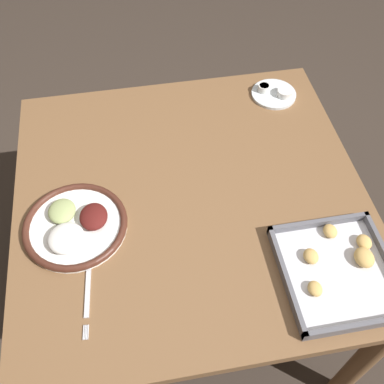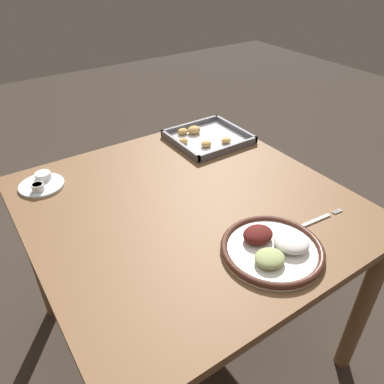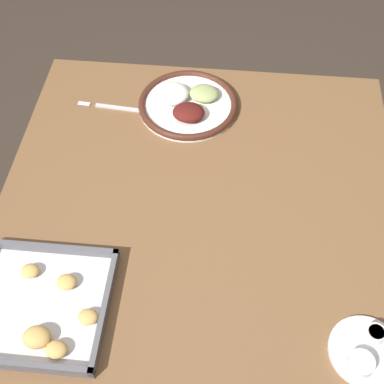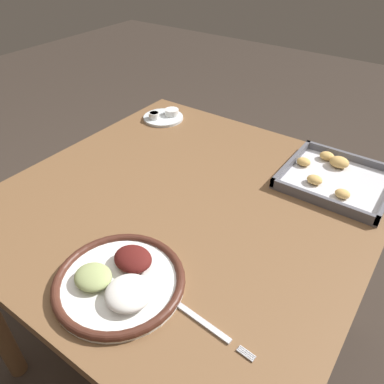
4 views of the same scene
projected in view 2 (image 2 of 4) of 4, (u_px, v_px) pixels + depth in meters
ground_plane at (189, 334)px, 1.64m from camera, size 8.00×8.00×0.00m
dining_table at (188, 226)px, 1.29m from camera, size 1.00×1.01×0.72m
dinner_plate at (273, 248)px, 1.02m from camera, size 0.29×0.29×0.05m
fork at (313, 222)px, 1.14m from camera, size 0.22×0.03×0.00m
saucer_plate at (42, 183)px, 1.30m from camera, size 0.15×0.15×0.03m
baking_tray at (206, 138)px, 1.59m from camera, size 0.30×0.28×0.04m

